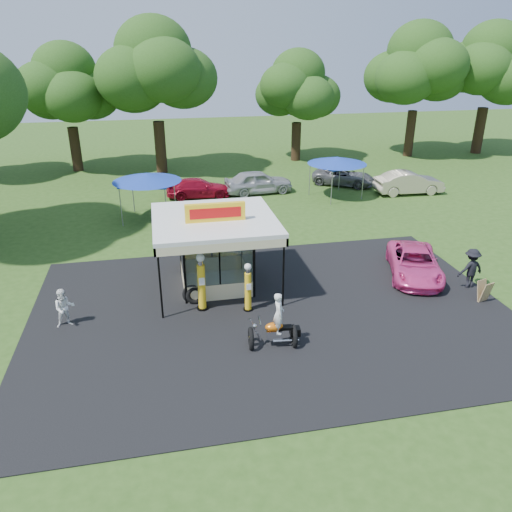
% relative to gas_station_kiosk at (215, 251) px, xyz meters
% --- Properties ---
extents(ground, '(120.00, 120.00, 0.00)m').
position_rel_gas_station_kiosk_xyz_m(ground, '(2.00, -4.99, -1.78)').
color(ground, '#2A4A17').
rests_on(ground, ground).
extents(asphalt_apron, '(20.00, 14.00, 0.04)m').
position_rel_gas_station_kiosk_xyz_m(asphalt_apron, '(2.00, -2.99, -1.76)').
color(asphalt_apron, black).
rests_on(asphalt_apron, ground).
extents(gas_station_kiosk, '(5.40, 5.40, 4.18)m').
position_rel_gas_station_kiosk_xyz_m(gas_station_kiosk, '(0.00, 0.00, 0.00)').
color(gas_station_kiosk, white).
rests_on(gas_station_kiosk, ground).
extents(gas_pump_left, '(0.48, 0.48, 2.59)m').
position_rel_gas_station_kiosk_xyz_m(gas_pump_left, '(-0.86, -2.12, -0.54)').
color(gas_pump_left, black).
rests_on(gas_pump_left, ground).
extents(gas_pump_right, '(0.41, 0.41, 2.19)m').
position_rel_gas_station_kiosk_xyz_m(gas_pump_right, '(1.02, -2.60, -0.73)').
color(gas_pump_right, black).
rests_on(gas_pump_right, ground).
extents(motorcycle, '(1.98, 1.08, 2.30)m').
position_rel_gas_station_kiosk_xyz_m(motorcycle, '(1.56, -5.43, -0.89)').
color(motorcycle, black).
rests_on(motorcycle, ground).
extents(spare_tires, '(0.98, 0.60, 0.84)m').
position_rel_gas_station_kiosk_xyz_m(spare_tires, '(-1.19, -1.45, -1.37)').
color(spare_tires, black).
rests_on(spare_tires, ground).
extents(a_frame_sign, '(0.59, 0.62, 0.97)m').
position_rel_gas_station_kiosk_xyz_m(a_frame_sign, '(11.27, -3.88, -1.29)').
color(a_frame_sign, '#593819').
rests_on(a_frame_sign, ground).
extents(kiosk_car, '(2.82, 1.13, 0.96)m').
position_rel_gas_station_kiosk_xyz_m(kiosk_car, '(-0.00, 2.21, -1.30)').
color(kiosk_car, yellow).
rests_on(kiosk_car, ground).
extents(pink_sedan, '(3.77, 5.36, 1.36)m').
position_rel_gas_station_kiosk_xyz_m(pink_sedan, '(9.54, -0.87, -1.10)').
color(pink_sedan, '#EA3F8F').
rests_on(pink_sedan, ground).
extents(spectator_west, '(0.91, 0.78, 1.63)m').
position_rel_gas_station_kiosk_xyz_m(spectator_west, '(-6.35, -2.35, -0.97)').
color(spectator_west, white).
rests_on(spectator_west, ground).
extents(spectator_east_a, '(1.31, 0.83, 1.92)m').
position_rel_gas_station_kiosk_xyz_m(spectator_east_a, '(11.44, -2.51, -0.82)').
color(spectator_east_a, black).
rests_on(spectator_east_a, ground).
extents(bg_car_b, '(4.65, 1.90, 1.35)m').
position_rel_gas_station_kiosk_xyz_m(bg_car_b, '(0.58, 14.58, -1.11)').
color(bg_car_b, maroon).
rests_on(bg_car_b, ground).
extents(bg_car_c, '(5.24, 2.57, 1.72)m').
position_rel_gas_station_kiosk_xyz_m(bg_car_c, '(5.06, 14.66, -0.92)').
color(bg_car_c, '#9D9DA1').
rests_on(bg_car_c, ground).
extents(bg_car_d, '(5.29, 4.54, 1.35)m').
position_rel_gas_station_kiosk_xyz_m(bg_car_d, '(12.15, 15.57, -1.11)').
color(bg_car_d, slate).
rests_on(bg_car_d, ground).
extents(bg_car_e, '(5.10, 1.94, 1.66)m').
position_rel_gas_station_kiosk_xyz_m(bg_car_e, '(16.01, 12.30, -0.95)').
color(bg_car_e, '#B9AC8E').
rests_on(bg_car_e, ground).
extents(tent_west, '(4.28, 4.28, 2.99)m').
position_rel_gas_station_kiosk_xyz_m(tent_west, '(-2.94, 10.28, 0.92)').
color(tent_west, gray).
rests_on(tent_west, ground).
extents(tent_east, '(4.22, 4.22, 2.95)m').
position_rel_gas_station_kiosk_xyz_m(tent_east, '(10.38, 12.59, 0.88)').
color(tent_east, gray).
rests_on(tent_east, ground).
extents(oak_far_b, '(8.69, 8.69, 10.36)m').
position_rel_gas_station_kiosk_xyz_m(oak_far_b, '(-9.02, 24.77, 4.83)').
color(oak_far_b, black).
rests_on(oak_far_b, ground).
extents(oak_far_c, '(10.37, 10.37, 12.22)m').
position_rel_gas_station_kiosk_xyz_m(oak_far_c, '(-1.80, 22.65, 5.97)').
color(oak_far_c, black).
rests_on(oak_far_c, ground).
extents(oak_far_d, '(8.20, 8.20, 9.76)m').
position_rel_gas_station_kiosk_xyz_m(oak_far_d, '(10.85, 24.92, 4.44)').
color(oak_far_d, black).
rests_on(oak_far_d, ground).
extents(oak_far_e, '(10.14, 10.14, 12.07)m').
position_rel_gas_station_kiosk_xyz_m(oak_far_e, '(22.29, 24.58, 5.92)').
color(oak_far_e, black).
rests_on(oak_far_e, ground).
extents(oak_far_f, '(10.06, 10.06, 12.12)m').
position_rel_gas_station_kiosk_xyz_m(oak_far_f, '(29.75, 24.47, 6.00)').
color(oak_far_f, black).
rests_on(oak_far_f, ground).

